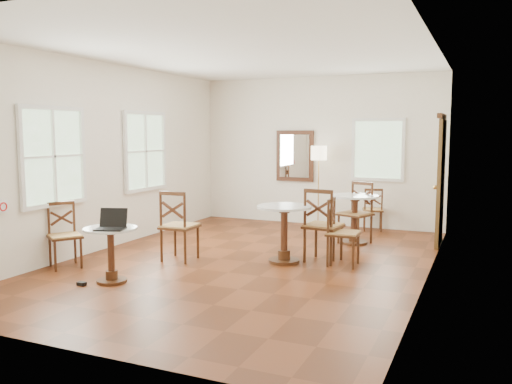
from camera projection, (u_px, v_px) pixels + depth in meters
ground at (248, 262)px, 7.76m from camera, size 7.00×7.00×0.00m
room_shell at (252, 132)px, 7.82m from camera, size 5.02×7.02×3.01m
cafe_table_near at (111, 248)px, 6.66m from camera, size 0.67×0.67×0.70m
cafe_table_mid at (284, 227)px, 7.67m from camera, size 0.79×0.79×0.84m
cafe_table_back at (355, 214)px, 8.97m from camera, size 0.79×0.79×0.83m
chair_near_a at (179, 226)px, 7.80m from camera, size 0.50×0.50×1.04m
chair_near_b at (64, 235)px, 7.41m from camera, size 0.59×0.59×0.92m
chair_mid_a at (323, 225)px, 7.71m from camera, size 0.55×0.55×1.09m
chair_mid_b at (342, 232)px, 7.51m from camera, size 0.45×0.45×0.95m
chair_back_a at (373, 209)px, 10.17m from camera, size 0.46×0.46×0.83m
chair_back_b at (356, 213)px, 9.01m from camera, size 0.62×0.62×1.04m
floor_lamp at (319, 158)px, 10.43m from camera, size 0.32×0.32×1.62m
laptop at (112, 224)px, 6.53m from camera, size 0.42×0.38×0.25m
mouse at (113, 225)px, 6.69m from camera, size 0.11×0.08×0.04m
navy_mug at (119, 224)px, 6.63m from camera, size 0.10×0.07×0.08m
water_glass at (115, 220)px, 6.83m from camera, size 0.07×0.07×0.11m
power_adapter at (82, 284)px, 6.56m from camera, size 0.11×0.07×0.04m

